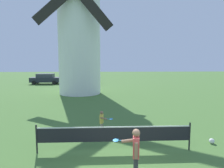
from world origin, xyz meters
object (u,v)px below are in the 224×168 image
Objects in this scene: tennis_net at (114,134)px; windmill at (79,28)px; player_near at (135,151)px; player_far at (102,121)px; parked_car_blue at (83,78)px; parked_car_black at (46,79)px; stray_ball at (212,141)px.

windmill is at bearing 101.59° from tennis_net.
player_near reaches higher than player_far.
parked_car_blue reaches higher than player_far.
parked_car_blue is at bearing 1.32° from parked_car_black.
player_far is 21.51m from parked_car_blue.
parked_car_blue is (-3.45, 23.27, 0.12)m from tennis_net.
player_near reaches higher than stray_ball.
windmill reaches higher than parked_car_blue.
parked_car_black is (-13.25, 22.58, 0.70)m from stray_ball.
stray_ball is at bearing 32.92° from player_near.
tennis_net is 2.03m from player_far.
player_far is at bearing -82.03° from parked_car_blue.
tennis_net is at bearing -68.50° from parked_car_black.
windmill is 17.25m from player_near.
player_near is at bearing -77.94° from windmill.
windmill reaches higher than tennis_net.
player_far is at bearing 104.57° from player_near.
stray_ball is (3.63, 2.35, -0.74)m from player_near.
player_near is at bearing -75.43° from player_far.
parked_car_black is (-8.64, 21.17, 0.19)m from player_far.
player_near is (0.50, -1.79, 0.17)m from tennis_net.
parked_car_black and parked_car_blue have the same top height.
stray_ball is (4.60, -1.41, -0.51)m from player_far.
player_near is 26.72m from parked_car_black.
player_far reaches higher than stray_ball.
player_near is 0.35× the size of parked_car_black.
player_far is 5.01× the size of stray_ball.
windmill is 2.38× the size of tennis_net.
player_far is (-0.47, 1.97, -0.07)m from tennis_net.
parked_car_black is at bearing 124.39° from windmill.
player_far is (-0.98, 3.76, -0.23)m from player_near.
tennis_net reaches higher than stray_ball.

